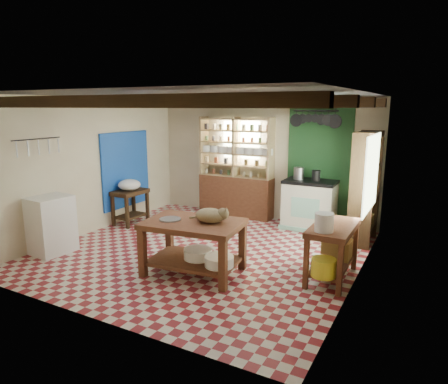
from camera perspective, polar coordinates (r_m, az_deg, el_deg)
The scene contains 30 objects.
floor at distance 6.90m, azimuth -2.93°, elevation -8.51°, with size 5.00×5.00×0.02m, color maroon.
ceiling at distance 6.46m, azimuth -3.19°, elevation 13.70°, with size 5.00×5.00×0.02m, color #4D4E53.
wall_back at distance 8.76m, azimuth 5.52°, elevation 4.73°, with size 5.00×0.04×2.60m, color beige.
wall_front at distance 4.66m, azimuth -19.31°, elevation -2.52°, with size 5.00×0.04×2.60m, color beige.
wall_left at distance 8.13m, azimuth -18.31°, elevation 3.59°, with size 0.04×5.00×2.60m, color beige.
wall_right at distance 5.69m, azimuth 18.99°, elevation 0.08°, with size 0.04×5.00×2.60m, color beige.
ceiling_beams at distance 6.46m, azimuth -3.18°, elevation 12.63°, with size 5.00×3.80×0.15m, color #352212.
blue_wall_patch at distance 8.77m, azimuth -13.84°, elevation 3.12°, with size 0.04×1.40×1.60m, color #174CB2.
green_wall_patch at distance 8.34m, azimuth 13.38°, elevation 3.73°, with size 1.30×0.04×2.30m, color #1C4722.
window_back at distance 8.91m, azimuth 2.53°, elevation 7.48°, with size 0.90×0.02×0.80m, color silver.
window_right at distance 6.65m, azimuth 20.34°, elevation 2.53°, with size 0.02×1.30×1.20m, color silver.
utensil_rail at distance 7.26m, azimuth -25.12°, elevation 5.93°, with size 0.06×0.90×0.28m, color black.
pot_rack at distance 7.85m, azimuth 12.89°, elevation 10.08°, with size 0.86×0.12×0.36m, color black.
shelving_unit at distance 8.84m, azimuth 1.72°, elevation 3.54°, with size 1.70×0.34×2.20m, color tan.
tall_rack at distance 7.52m, azimuth 19.51°, elevation 0.54°, with size 0.40×0.86×2.00m, color #352212.
work_table at distance 5.94m, azimuth -4.38°, elevation -7.87°, with size 1.39×0.93×0.79m, color brown.
stove at distance 8.19m, azimuth 12.14°, elevation -1.74°, with size 1.01×0.68×0.99m, color silver.
prep_table at distance 8.58m, azimuth -13.21°, elevation -2.10°, with size 0.49×0.71×0.72m, color #352212.
white_cabinet at distance 7.29m, azimuth -23.46°, elevation -4.32°, with size 0.54×0.64×0.97m, color white.
right_counter at distance 5.93m, azimuth 15.19°, elevation -8.28°, with size 0.56×1.11×0.80m, color brown.
cat at distance 5.73m, azimuth -1.99°, elevation -3.37°, with size 0.45×0.35×0.20m, color #9B855A.
steel_tray at distance 5.93m, azimuth -7.70°, elevation -3.87°, with size 0.32×0.32×0.02m, color #9D9DA5.
basin_large at distance 6.00m, azimuth -3.71°, elevation -8.78°, with size 0.43×0.43×0.15m, color white.
basin_small at distance 5.72m, azimuth -0.70°, elevation -9.85°, with size 0.41×0.41×0.15m, color white.
kettle_left at distance 8.14m, azimuth 10.64°, elevation 2.64°, with size 0.21×0.21×0.24m, color #9D9DA5.
kettle_right at distance 8.05m, azimuth 13.02°, elevation 2.32°, with size 0.17×0.17×0.21m, color black.
enamel_bowl at distance 8.48m, azimuth -13.37°, elevation 1.01°, with size 0.46×0.46×0.23m, color white.
white_bucket at distance 5.45m, azimuth 14.12°, elevation -4.24°, with size 0.25×0.25×0.25m, color white.
wicker_basket at distance 6.22m, azimuth 15.82°, elevation -7.80°, with size 0.40×0.32×0.28m, color #AE8B46.
yellow_tub at distance 5.54m, azimuth 14.05°, elevation -10.42°, with size 0.33×0.33×0.24m, color yellow.
Camera 1 is at (3.37, -5.51, 2.43)m, focal length 32.00 mm.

